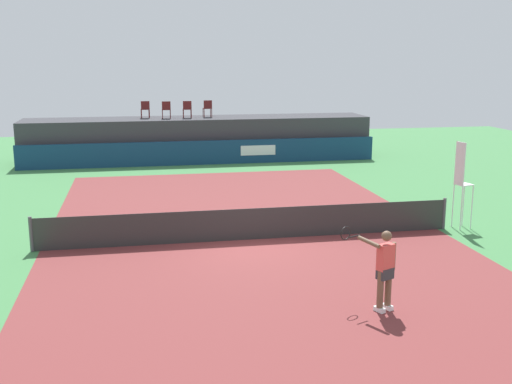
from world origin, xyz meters
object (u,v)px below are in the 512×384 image
(net_post_near, at_px, (31,234))
(tennis_ball, at_px, (223,210))
(spectator_chair_center, at_px, (187,108))
(net_post_far, at_px, (444,214))
(spectator_chair_far_left, at_px, (145,109))
(spectator_chair_left, at_px, (166,109))
(umpire_chair, at_px, (462,179))
(spectator_chair_right, at_px, (208,108))
(tennis_player, at_px, (384,267))

(net_post_near, distance_m, tennis_ball, 6.89)
(spectator_chair_center, relative_size, net_post_far, 0.89)
(spectator_chair_far_left, xyz_separation_m, spectator_chair_left, (1.07, -0.40, 0.00))
(spectator_chair_far_left, distance_m, net_post_far, 18.02)
(spectator_chair_center, bearing_deg, net_post_near, -110.36)
(spectator_chair_left, distance_m, umpire_chair, 17.32)
(spectator_chair_left, bearing_deg, spectator_chair_right, 9.26)
(spectator_chair_right, relative_size, tennis_player, 0.50)
(spectator_chair_center, distance_m, umpire_chair, 16.86)
(tennis_player, distance_m, tennis_ball, 9.59)
(umpire_chair, bearing_deg, spectator_chair_right, 111.76)
(spectator_chair_right, bearing_deg, spectator_chair_far_left, 179.23)
(net_post_far, height_order, tennis_ball, net_post_far)
(tennis_player, bearing_deg, net_post_far, 52.72)
(spectator_chair_left, xyz_separation_m, tennis_player, (3.49, -20.84, -1.73))
(umpire_chair, height_order, tennis_ball, umpire_chair)
(net_post_far, distance_m, tennis_player, 7.22)
(net_post_far, distance_m, tennis_ball, 7.44)
(net_post_near, distance_m, net_post_far, 12.40)
(spectator_chair_far_left, height_order, net_post_far, spectator_chair_far_left)
(umpire_chair, height_order, net_post_far, umpire_chair)
(spectator_chair_far_left, bearing_deg, umpire_chair, -58.73)
(spectator_chair_far_left, bearing_deg, tennis_player, -77.88)
(spectator_chair_center, bearing_deg, spectator_chair_left, -177.42)
(tennis_ball, bearing_deg, net_post_near, -148.80)
(spectator_chair_center, bearing_deg, tennis_ball, -88.74)
(net_post_far, bearing_deg, net_post_near, 180.00)
(spectator_chair_right, relative_size, umpire_chair, 0.32)
(spectator_chair_left, bearing_deg, net_post_far, -62.51)
(spectator_chair_far_left, relative_size, spectator_chair_left, 1.00)
(spectator_chair_left, xyz_separation_m, spectator_chair_right, (2.18, 0.36, 0.00))
(net_post_far, bearing_deg, tennis_player, -127.28)
(umpire_chair, relative_size, tennis_player, 1.56)
(umpire_chair, distance_m, tennis_ball, 8.03)
(spectator_chair_far_left, xyz_separation_m, umpire_chair, (9.43, -15.52, -1.11))
(spectator_chair_right, distance_m, umpire_chair, 16.70)
(spectator_chair_center, xyz_separation_m, tennis_ball, (0.26, -11.59, -2.66))
(spectator_chair_right, bearing_deg, tennis_player, -86.46)
(spectator_chair_center, xyz_separation_m, spectator_chair_right, (1.10, 0.31, 0.00))
(spectator_chair_center, bearing_deg, tennis_player, -83.42)
(spectator_chair_far_left, relative_size, umpire_chair, 0.32)
(spectator_chair_far_left, xyz_separation_m, tennis_player, (4.56, -21.24, -1.73))
(spectator_chair_right, xyz_separation_m, net_post_near, (-6.72, -15.46, -2.19))
(spectator_chair_left, relative_size, net_post_far, 0.89)
(spectator_chair_center, relative_size, umpire_chair, 0.32)
(tennis_player, bearing_deg, tennis_ball, 103.05)
(spectator_chair_far_left, distance_m, spectator_chair_right, 3.25)
(umpire_chair, distance_m, net_post_far, 1.20)
(spectator_chair_far_left, relative_size, net_post_near, 0.89)
(spectator_chair_center, bearing_deg, net_post_far, -65.91)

